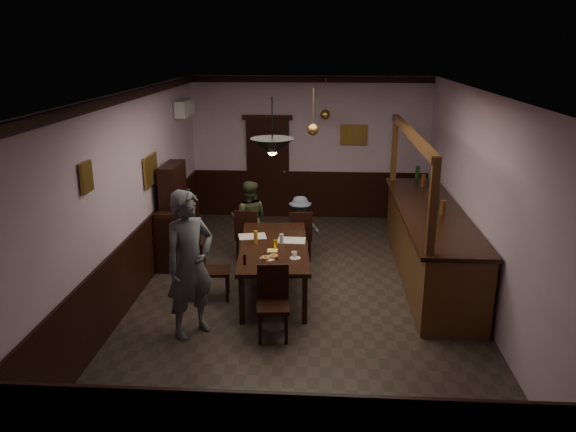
# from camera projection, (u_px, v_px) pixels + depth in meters

# --- Properties ---
(room) EXTENTS (5.01, 8.01, 3.01)m
(room) POSITION_uv_depth(u_px,v_px,m) (303.00, 198.00, 8.05)
(room) COLOR #2D2621
(room) RESTS_ON ground
(dining_table) EXTENTS (1.17, 2.27, 0.75)m
(dining_table) POSITION_uv_depth(u_px,v_px,m) (274.00, 249.00, 8.38)
(dining_table) COLOR black
(dining_table) RESTS_ON ground
(chair_far_left) EXTENTS (0.44, 0.44, 0.93)m
(chair_far_left) POSITION_uv_depth(u_px,v_px,m) (248.00, 233.00, 9.64)
(chair_far_left) COLOR black
(chair_far_left) RESTS_ON ground
(chair_far_right) EXTENTS (0.42, 0.42, 0.91)m
(chair_far_right) POSITION_uv_depth(u_px,v_px,m) (301.00, 233.00, 9.66)
(chair_far_right) COLOR black
(chair_far_right) RESTS_ON ground
(chair_near) EXTENTS (0.44, 0.44, 0.94)m
(chair_near) POSITION_uv_depth(u_px,v_px,m) (273.00, 298.00, 7.16)
(chair_near) COLOR black
(chair_near) RESTS_ON ground
(chair_side) EXTENTS (0.44, 0.44, 0.92)m
(chair_side) POSITION_uv_depth(u_px,v_px,m) (211.00, 266.00, 8.22)
(chair_side) COLOR black
(chair_side) RESTS_ON ground
(person_standing) EXTENTS (0.81, 0.83, 1.92)m
(person_standing) POSITION_uv_depth(u_px,v_px,m) (190.00, 264.00, 7.08)
(person_standing) COLOR #4C5157
(person_standing) RESTS_ON ground
(person_seated_left) EXTENTS (0.67, 0.53, 1.36)m
(person_seated_left) POSITION_uv_depth(u_px,v_px,m) (249.00, 219.00, 9.85)
(person_seated_left) COLOR #3A4227
(person_seated_left) RESTS_ON ground
(person_seated_right) EXTENTS (0.75, 0.49, 1.08)m
(person_seated_right) POSITION_uv_depth(u_px,v_px,m) (300.00, 226.00, 9.90)
(person_seated_right) COLOR slate
(person_seated_right) RESTS_ON ground
(newspaper_left) EXTENTS (0.48, 0.38, 0.01)m
(newspaper_left) POSITION_uv_depth(u_px,v_px,m) (252.00, 236.00, 8.73)
(newspaper_left) COLOR silver
(newspaper_left) RESTS_ON dining_table
(newspaper_right) EXTENTS (0.43, 0.31, 0.01)m
(newspaper_right) POSITION_uv_depth(u_px,v_px,m) (291.00, 240.00, 8.55)
(newspaper_right) COLOR silver
(newspaper_right) RESTS_ON dining_table
(napkin) EXTENTS (0.16, 0.16, 0.00)m
(napkin) POSITION_uv_depth(u_px,v_px,m) (272.00, 250.00, 8.15)
(napkin) COLOR #FCD25D
(napkin) RESTS_ON dining_table
(saucer) EXTENTS (0.15, 0.15, 0.01)m
(saucer) POSITION_uv_depth(u_px,v_px,m) (295.00, 258.00, 7.85)
(saucer) COLOR white
(saucer) RESTS_ON dining_table
(coffee_cup) EXTENTS (0.09, 0.09, 0.07)m
(coffee_cup) POSITION_uv_depth(u_px,v_px,m) (294.00, 254.00, 7.87)
(coffee_cup) COLOR white
(coffee_cup) RESTS_ON saucer
(pastry_plate) EXTENTS (0.22, 0.22, 0.01)m
(pastry_plate) POSITION_uv_depth(u_px,v_px,m) (268.00, 259.00, 7.82)
(pastry_plate) COLOR white
(pastry_plate) RESTS_ON dining_table
(pastry_ring_a) EXTENTS (0.13, 0.13, 0.04)m
(pastry_ring_a) POSITION_uv_depth(u_px,v_px,m) (265.00, 258.00, 7.77)
(pastry_ring_a) COLOR #C68C47
(pastry_ring_a) RESTS_ON pastry_plate
(pastry_ring_b) EXTENTS (0.13, 0.13, 0.04)m
(pastry_ring_b) POSITION_uv_depth(u_px,v_px,m) (274.00, 256.00, 7.84)
(pastry_ring_b) COLOR #C68C47
(pastry_ring_b) RESTS_ON pastry_plate
(soda_can) EXTENTS (0.07, 0.07, 0.12)m
(soda_can) POSITION_uv_depth(u_px,v_px,m) (275.00, 244.00, 8.24)
(soda_can) COLOR #F3A814
(soda_can) RESTS_ON dining_table
(beer_glass) EXTENTS (0.06, 0.06, 0.20)m
(beer_glass) POSITION_uv_depth(u_px,v_px,m) (256.00, 237.00, 8.40)
(beer_glass) COLOR #BF721E
(beer_glass) RESTS_ON dining_table
(water_glass) EXTENTS (0.06, 0.06, 0.15)m
(water_glass) POSITION_uv_depth(u_px,v_px,m) (282.00, 239.00, 8.41)
(water_glass) COLOR silver
(water_glass) RESTS_ON dining_table
(pepper_mill) EXTENTS (0.04, 0.04, 0.14)m
(pepper_mill) POSITION_uv_depth(u_px,v_px,m) (245.00, 259.00, 7.63)
(pepper_mill) COLOR black
(pepper_mill) RESTS_ON dining_table
(sideboard) EXTENTS (0.46, 1.29, 1.71)m
(sideboard) POSITION_uv_depth(u_px,v_px,m) (177.00, 223.00, 9.63)
(sideboard) COLOR black
(sideboard) RESTS_ON ground
(bar_counter) EXTENTS (0.98, 4.22, 2.37)m
(bar_counter) POSITION_uv_depth(u_px,v_px,m) (429.00, 241.00, 8.97)
(bar_counter) COLOR #4B2D14
(bar_counter) RESTS_ON ground
(door_back) EXTENTS (0.90, 0.06, 2.10)m
(door_back) POSITION_uv_depth(u_px,v_px,m) (268.00, 169.00, 12.01)
(door_back) COLOR black
(door_back) RESTS_ON ground
(ac_unit) EXTENTS (0.20, 0.85, 0.30)m
(ac_unit) POSITION_uv_depth(u_px,v_px,m) (185.00, 108.00, 10.68)
(ac_unit) COLOR white
(ac_unit) RESTS_ON ground
(picture_left_small) EXTENTS (0.04, 0.28, 0.36)m
(picture_left_small) POSITION_uv_depth(u_px,v_px,m) (86.00, 177.00, 6.48)
(picture_left_small) COLOR olive
(picture_left_small) RESTS_ON ground
(picture_left_large) EXTENTS (0.04, 0.62, 0.48)m
(picture_left_large) POSITION_uv_depth(u_px,v_px,m) (151.00, 170.00, 8.91)
(picture_left_large) COLOR olive
(picture_left_large) RESTS_ON ground
(picture_back) EXTENTS (0.55, 0.04, 0.42)m
(picture_back) POSITION_uv_depth(u_px,v_px,m) (354.00, 135.00, 11.69)
(picture_back) COLOR olive
(picture_back) RESTS_ON ground
(pendant_iron) EXTENTS (0.56, 0.56, 0.74)m
(pendant_iron) POSITION_uv_depth(u_px,v_px,m) (272.00, 147.00, 7.11)
(pendant_iron) COLOR black
(pendant_iron) RESTS_ON ground
(pendant_brass_mid) EXTENTS (0.20, 0.20, 0.81)m
(pendant_brass_mid) POSITION_uv_depth(u_px,v_px,m) (313.00, 129.00, 9.06)
(pendant_brass_mid) COLOR #BF8C3F
(pendant_brass_mid) RESTS_ON ground
(pendant_brass_far) EXTENTS (0.20, 0.20, 0.81)m
(pendant_brass_far) POSITION_uv_depth(u_px,v_px,m) (325.00, 115.00, 10.92)
(pendant_brass_far) COLOR #BF8C3F
(pendant_brass_far) RESTS_ON ground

